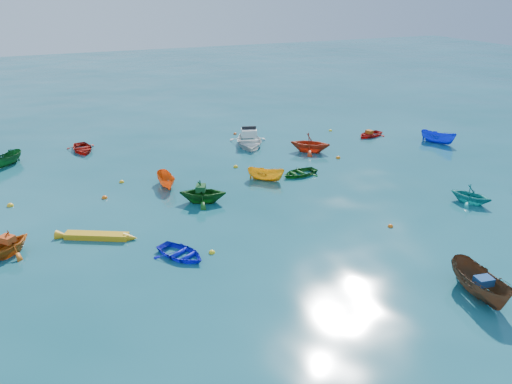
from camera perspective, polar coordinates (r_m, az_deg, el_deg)
name	(u,v)px	position (r m, az deg, el deg)	size (l,w,h in m)	color
ground	(293,233)	(26.41, 4.29, -4.68)	(160.00, 160.00, 0.00)	#0A454D
dinghy_blue_sw	(181,256)	(24.47, -8.57, -7.30)	(1.91, 2.68, 0.56)	#1016D4
sampan_brown_mid	(478,296)	(23.38, 24.02, -10.80)	(1.31, 3.47, 1.34)	#4F311C
dinghy_orange_w	(9,254)	(27.16, -26.36, -6.40)	(2.13, 2.47, 1.30)	#BD5711
sampan_yellow_mid	(266,180)	(33.24, 1.12, 1.36)	(0.96, 2.54, 0.98)	gold
dinghy_green_e	(299,175)	(34.26, 4.98, 1.95)	(1.88, 2.63, 0.55)	#145619
dinghy_cyan_se	(469,203)	(32.44, 23.21, -1.16)	(2.04, 2.37, 1.25)	teal
sampan_orange_n	(167,186)	(32.78, -10.15, 0.67)	(0.95, 2.53, 0.98)	orange
dinghy_green_n	(203,202)	(30.11, -6.07, -1.15)	(2.40, 2.78, 1.47)	#135416
dinghy_red_ne	(370,136)	(44.04, 12.86, 6.23)	(1.85, 2.59, 0.54)	#B8120F
sampan_blue_far	(437,143)	(43.71, 19.99, 5.29)	(1.09, 2.89, 1.12)	#112ED8
dinghy_red_far	(83,151)	(41.37, -19.20, 4.45)	(2.15, 3.01, 0.62)	#B0180E
dinghy_orange_far	(310,152)	(39.12, 6.17, 4.59)	(2.63, 3.05, 1.61)	red
sampan_green_far	(7,166)	(40.08, -26.57, 2.69)	(1.06, 2.82, 1.09)	#145621
kayak_yellow	(97,238)	(27.07, -17.71, -5.08)	(0.59, 3.98, 0.40)	gold
motorboat_white	(249,145)	(40.52, -0.80, 5.37)	(3.05, 4.27, 1.48)	white
tarp_blue_a	(484,281)	(22.86, 24.58, -9.23)	(0.69, 0.52, 0.33)	navy
tarp_orange_a	(7,239)	(26.83, -26.58, -4.84)	(0.67, 0.51, 0.33)	#DC4816
tarp_green_b	(201,188)	(29.76, -6.33, 0.45)	(0.73, 0.55, 0.35)	#11461C
tarp_orange_b	(369,132)	(43.85, 12.82, 6.72)	(0.57, 0.43, 0.28)	#AF4F12
buoy_ye_a	(212,253)	(24.58, -5.06, -6.96)	(0.32, 0.32, 0.32)	yellow
buoy_or_b	(390,227)	(27.94, 15.10, -3.85)	(0.30, 0.30, 0.30)	#E95F0C
buoy_ye_b	(10,206)	(32.78, -26.27, -1.46)	(0.38, 0.38, 0.38)	yellow
buoy_or_c	(105,198)	(31.84, -16.92, -0.69)	(0.35, 0.35, 0.35)	#F55F0D
buoy_ye_c	(236,167)	(35.61, -2.33, 2.84)	(0.34, 0.34, 0.34)	yellow
buoy_or_d	(338,158)	(37.96, 9.36, 3.83)	(0.34, 0.34, 0.34)	orange
buoy_ye_d	(122,182)	(34.03, -15.10, 1.06)	(0.33, 0.33, 0.33)	gold
buoy_or_e	(235,134)	(43.57, -2.41, 6.61)	(0.30, 0.30, 0.30)	#D4440B
buoy_ye_e	(330,131)	(45.00, 8.51, 6.91)	(0.30, 0.30, 0.30)	yellow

